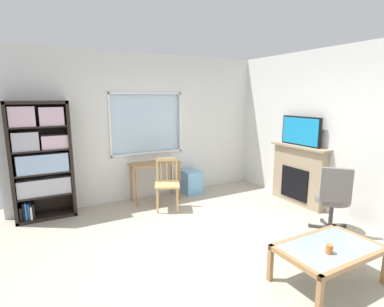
% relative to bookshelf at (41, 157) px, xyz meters
% --- Properties ---
extents(ground, '(5.86, 6.06, 0.02)m').
position_rel_bookshelf_xyz_m(ground, '(1.83, -2.28, -1.03)').
color(ground, '#B2A893').
extents(wall_back_with_window, '(4.86, 0.15, 2.75)m').
position_rel_bookshelf_xyz_m(wall_back_with_window, '(1.82, 0.24, 0.35)').
color(wall_back_with_window, silver).
rests_on(wall_back_with_window, ground).
extents(wall_right, '(0.12, 5.26, 2.75)m').
position_rel_bookshelf_xyz_m(wall_right, '(4.32, -2.28, 0.36)').
color(wall_right, silver).
rests_on(wall_right, ground).
extents(bookshelf, '(0.90, 0.38, 1.90)m').
position_rel_bookshelf_xyz_m(bookshelf, '(0.00, 0.00, 0.00)').
color(bookshelf, black).
rests_on(bookshelf, ground).
extents(desk_under_window, '(0.94, 0.43, 0.74)m').
position_rel_bookshelf_xyz_m(desk_under_window, '(1.90, -0.11, -0.41)').
color(desk_under_window, '#A37547').
rests_on(desk_under_window, ground).
extents(wooden_chair, '(0.54, 0.53, 0.90)m').
position_rel_bookshelf_xyz_m(wooden_chair, '(1.91, -0.62, -0.55)').
color(wooden_chair, tan).
rests_on(wooden_chair, ground).
extents(plastic_drawer_unit, '(0.35, 0.40, 0.47)m').
position_rel_bookshelf_xyz_m(plastic_drawer_unit, '(2.70, -0.06, -0.78)').
color(plastic_drawer_unit, '#72ADDB').
rests_on(plastic_drawer_unit, ground).
extents(fireplace, '(0.26, 1.20, 1.09)m').
position_rel_bookshelf_xyz_m(fireplace, '(4.16, -1.51, -0.47)').
color(fireplace, tan).
rests_on(fireplace, ground).
extents(tv, '(0.06, 0.83, 0.52)m').
position_rel_bookshelf_xyz_m(tv, '(4.14, -1.51, 0.34)').
color(tv, black).
rests_on(tv, fireplace).
extents(office_chair, '(0.63, 0.59, 1.00)m').
position_rel_bookshelf_xyz_m(office_chair, '(3.65, -2.62, -0.46)').
color(office_chair, slate).
rests_on(office_chair, ground).
extents(coffee_table, '(1.08, 0.67, 0.41)m').
position_rel_bookshelf_xyz_m(coffee_table, '(2.56, -3.37, -0.66)').
color(coffee_table, '#8C9E99').
rests_on(coffee_table, ground).
extents(sippy_cup, '(0.07, 0.07, 0.09)m').
position_rel_bookshelf_xyz_m(sippy_cup, '(2.44, -3.46, -0.56)').
color(sippy_cup, orange).
rests_on(sippy_cup, coffee_table).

